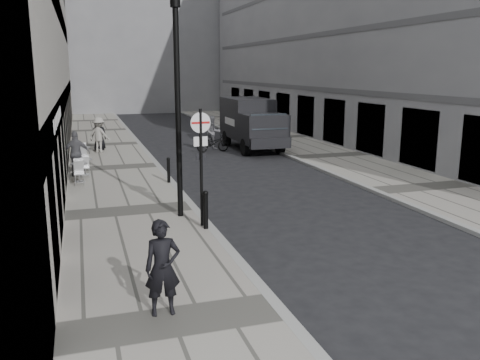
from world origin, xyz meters
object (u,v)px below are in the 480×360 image
(lamppost, at_px, (178,97))
(walking_man, at_px, (163,268))
(panel_van, at_px, (251,121))
(cyclist, at_px, (213,138))
(sign_post, at_px, (201,152))

(lamppost, bearing_deg, walking_man, -103.68)
(lamppost, distance_m, panel_van, 14.52)
(cyclist, bearing_deg, sign_post, -111.39)
(sign_post, bearing_deg, walking_man, -115.13)
(walking_man, height_order, cyclist, cyclist)
(panel_van, relative_size, cyclist, 3.05)
(walking_man, bearing_deg, sign_post, 70.45)
(panel_van, bearing_deg, walking_man, -112.18)
(cyclist, bearing_deg, walking_man, -112.78)
(walking_man, height_order, sign_post, sign_post)
(sign_post, height_order, lamppost, lamppost)
(panel_van, distance_m, cyclist, 2.56)
(walking_man, bearing_deg, panel_van, 68.06)
(lamppost, xyz_separation_m, panel_van, (6.60, 12.76, -2.10))
(walking_man, bearing_deg, cyclist, 74.06)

